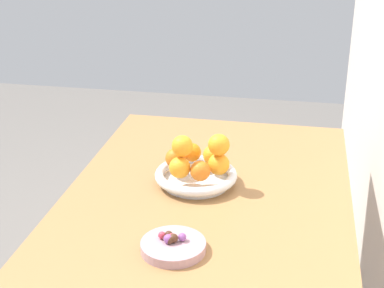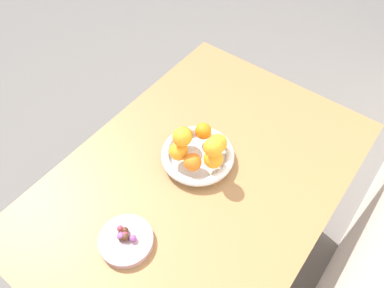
% 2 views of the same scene
% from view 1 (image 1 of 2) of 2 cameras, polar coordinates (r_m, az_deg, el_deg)
% --- Properties ---
extents(dining_table, '(1.10, 0.76, 0.74)m').
position_cam_1_polar(dining_table, '(1.63, 1.50, -7.51)').
color(dining_table, '#9E7042').
rests_on(dining_table, ground_plane).
extents(fruit_bowl, '(0.23, 0.23, 0.04)m').
position_cam_1_polar(fruit_bowl, '(1.63, 0.39, -3.18)').
color(fruit_bowl, silver).
rests_on(fruit_bowl, dining_table).
extents(candy_dish, '(0.15, 0.15, 0.02)m').
position_cam_1_polar(candy_dish, '(1.34, -1.83, -9.90)').
color(candy_dish, '#B28C99').
rests_on(candy_dish, dining_table).
extents(orange_0, '(0.06, 0.06, 0.06)m').
position_cam_1_polar(orange_0, '(1.64, 1.95, -1.08)').
color(orange_0, orange).
rests_on(orange_0, fruit_bowl).
extents(orange_1, '(0.05, 0.05, 0.05)m').
position_cam_1_polar(orange_1, '(1.67, -0.03, -0.82)').
color(orange_1, orange).
rests_on(orange_1, fruit_bowl).
extents(orange_2, '(0.06, 0.06, 0.06)m').
position_cam_1_polar(orange_2, '(1.63, -1.61, -1.39)').
color(orange_2, orange).
rests_on(orange_2, fruit_bowl).
extents(orange_3, '(0.06, 0.06, 0.06)m').
position_cam_1_polar(orange_3, '(1.57, -1.16, -2.22)').
color(orange_3, orange).
rests_on(orange_3, fruit_bowl).
extents(orange_4, '(0.05, 0.05, 0.05)m').
position_cam_1_polar(orange_4, '(1.56, 0.81, -2.62)').
color(orange_4, orange).
rests_on(orange_4, fruit_bowl).
extents(orange_5, '(0.06, 0.06, 0.06)m').
position_cam_1_polar(orange_5, '(1.59, 2.60, -1.97)').
color(orange_5, orange).
rests_on(orange_5, fruit_bowl).
extents(orange_6, '(0.06, 0.06, 0.06)m').
position_cam_1_polar(orange_6, '(1.56, 2.62, -0.07)').
color(orange_6, orange).
rests_on(orange_6, orange_5).
extents(orange_7, '(0.06, 0.06, 0.06)m').
position_cam_1_polar(orange_7, '(1.56, -0.95, -0.19)').
color(orange_7, orange).
rests_on(orange_7, orange_3).
extents(candy_ball_0, '(0.02, 0.02, 0.02)m').
position_cam_1_polar(candy_ball_0, '(1.34, -0.96, -9.01)').
color(candy_ball_0, '#8C4C99').
rests_on(candy_ball_0, candy_dish).
extents(candy_ball_1, '(0.02, 0.02, 0.02)m').
position_cam_1_polar(candy_ball_1, '(1.33, -1.80, -9.11)').
color(candy_ball_1, '#472819').
rests_on(candy_ball_1, candy_dish).
extents(candy_ball_2, '(0.02, 0.02, 0.02)m').
position_cam_1_polar(candy_ball_2, '(1.35, -2.94, -8.83)').
color(candy_ball_2, '#C6384C').
rests_on(candy_ball_2, candy_dish).
extents(candy_ball_3, '(0.02, 0.02, 0.02)m').
position_cam_1_polar(candy_ball_3, '(1.34, -2.52, -9.11)').
color(candy_ball_3, '#472819').
rests_on(candy_ball_3, candy_dish).
extents(candy_ball_4, '(0.02, 0.02, 0.02)m').
position_cam_1_polar(candy_ball_4, '(1.33, -2.18, -9.28)').
color(candy_ball_4, '#472819').
rests_on(candy_ball_4, candy_dish).
extents(candy_ball_5, '(0.02, 0.02, 0.02)m').
position_cam_1_polar(candy_ball_5, '(1.35, -2.27, -8.79)').
color(candy_ball_5, '#472819').
rests_on(candy_ball_5, candy_dish).
extents(candy_ball_6, '(0.02, 0.02, 0.02)m').
position_cam_1_polar(candy_ball_6, '(1.33, -2.33, -9.18)').
color(candy_ball_6, '#8C4C99').
rests_on(candy_ball_6, candy_dish).
extents(candy_ball_7, '(0.02, 0.02, 0.02)m').
position_cam_1_polar(candy_ball_7, '(1.34, -2.01, -9.05)').
color(candy_ball_7, '#C6384C').
rests_on(candy_ball_7, candy_dish).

